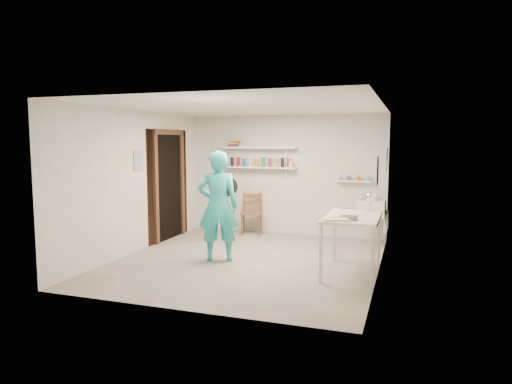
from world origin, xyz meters
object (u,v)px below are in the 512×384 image
(wall_clock, at_px, (228,187))
(wooden_chair, at_px, (252,213))
(man, at_px, (218,206))
(desk_lamp, at_px, (371,197))
(work_table, at_px, (352,245))
(belfast_sink, at_px, (371,207))

(wall_clock, bearing_deg, wooden_chair, 75.51)
(man, bearing_deg, desk_lamp, 168.92)
(work_table, relative_size, desk_lamp, 8.00)
(man, relative_size, desk_lamp, 11.13)
(belfast_sink, height_order, man, man)
(wooden_chair, bearing_deg, work_table, -56.86)
(desk_lamp, bearing_deg, belfast_sink, 93.96)
(belfast_sink, xyz_separation_m, wooden_chair, (-2.36, 0.23, -0.26))
(wall_clock, height_order, work_table, wall_clock)
(man, height_order, work_table, man)
(belfast_sink, distance_m, man, 2.87)
(man, relative_size, wooden_chair, 1.96)
(man, xyz_separation_m, desk_lamp, (2.29, 0.45, 0.18))
(wall_clock, bearing_deg, belfast_sink, 15.52)
(wooden_chair, distance_m, desk_lamp, 3.00)
(wall_clock, xyz_separation_m, work_table, (2.00, -0.25, -0.74))
(belfast_sink, bearing_deg, man, -139.99)
(work_table, bearing_deg, wooden_chair, 136.85)
(wall_clock, xyz_separation_m, wooden_chair, (-0.26, 1.86, -0.72))
(man, relative_size, work_table, 1.39)
(wall_clock, bearing_deg, man, -134.60)
(desk_lamp, bearing_deg, wooden_chair, 146.74)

